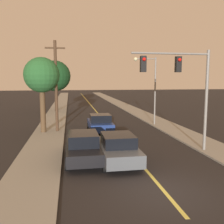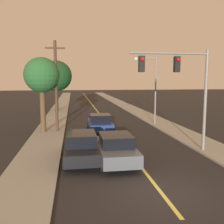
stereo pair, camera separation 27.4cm
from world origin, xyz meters
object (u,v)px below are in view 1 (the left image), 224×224
streetlamp_right (150,81)px  traffic_signal_mast (183,79)px  car_near_lane_second (100,123)px  car_outer_lane_front (83,146)px  utility_pole_left (56,85)px  tree_left_near (55,76)px  car_near_lane_front (118,148)px  tree_left_far (42,76)px

streetlamp_right → traffic_signal_mast: bearing=-95.8°
streetlamp_right → car_near_lane_second: bearing=-154.2°
car_outer_lane_front → utility_pole_left: bearing=102.7°
traffic_signal_mast → streetlamp_right: 9.07m
tree_left_near → utility_pole_left: bearing=-86.7°
car_near_lane_front → tree_left_far: bearing=119.5°
car_outer_lane_front → tree_left_near: (-2.57, 21.98, 4.12)m
tree_left_near → tree_left_far: 14.43m
car_near_lane_front → utility_pole_left: utility_pole_left is taller
car_near_lane_second → car_outer_lane_front: car_outer_lane_front is taller
car_outer_lane_front → utility_pole_left: size_ratio=0.63×
car_near_lane_second → traffic_signal_mast: bearing=-58.1°
traffic_signal_mast → utility_pole_left: (-7.64, 7.25, -0.43)m
car_near_lane_second → streetlamp_right: 6.60m
car_outer_lane_front → car_near_lane_front: bearing=-19.5°
utility_pole_left → tree_left_near: size_ratio=1.08×
car_near_lane_second → streetlamp_right: streetlamp_right is taller
traffic_signal_mast → utility_pole_left: utility_pole_left is taller
car_near_lane_front → tree_left_near: 23.41m
traffic_signal_mast → tree_left_far: tree_left_far is taller
car_near_lane_front → traffic_signal_mast: bearing=15.3°
car_near_lane_front → tree_left_far: size_ratio=0.73×
traffic_signal_mast → tree_left_far: 11.25m
car_near_lane_front → traffic_signal_mast: traffic_signal_mast is taller
utility_pole_left → car_near_lane_second: bearing=-10.5°
car_near_lane_second → streetlamp_right: bearing=25.8°
traffic_signal_mast → streetlamp_right: bearing=84.2°
car_near_lane_front → tree_left_near: bearing=100.9°
car_outer_lane_front → streetlamp_right: size_ratio=0.73×
car_near_lane_front → tree_left_far: 10.20m
car_near_lane_second → traffic_signal_mast: size_ratio=0.63×
car_near_lane_second → tree_left_near: bearing=106.4°
tree_left_near → tree_left_far: bearing=-91.1°
car_near_lane_second → car_outer_lane_front: (-1.80, -7.08, 0.02)m
streetlamp_right → utility_pole_left: size_ratio=0.86×
car_near_lane_second → utility_pole_left: utility_pole_left is taller
traffic_signal_mast → tree_left_far: (-8.74, 7.07, 0.27)m
utility_pole_left → traffic_signal_mast: bearing=-43.5°
tree_left_near → car_outer_lane_front: bearing=-83.3°
utility_pole_left → tree_left_far: utility_pole_left is taller
car_near_lane_front → tree_left_near: size_ratio=0.64×
car_near_lane_second → tree_left_far: (-4.64, 0.47, 3.92)m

